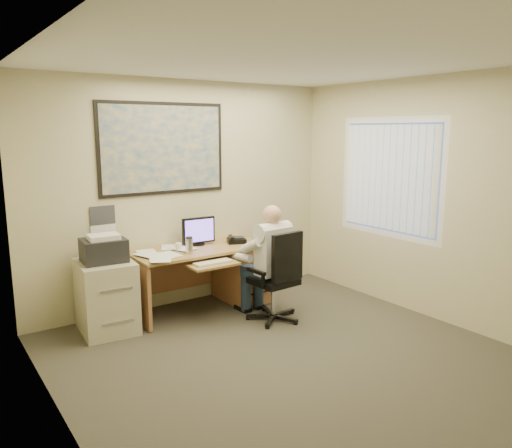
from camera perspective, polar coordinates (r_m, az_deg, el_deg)
room_shell at (r=4.28m, az=5.90°, el=0.37°), size 4.00×4.50×2.70m
desk at (r=6.15m, az=-3.80°, el=-5.10°), size 1.60×0.97×1.08m
world_map at (r=5.95m, az=-10.54°, el=8.47°), size 1.56×0.03×1.06m
wall_calendar at (r=5.78m, az=-17.08°, el=-0.08°), size 0.28×0.01×0.42m
window_blinds at (r=6.21m, az=14.99°, el=5.13°), size 0.06×1.40×1.30m
filing_cabinet at (r=5.54m, az=-16.77°, el=-7.21°), size 0.59×0.69×1.05m
office_chair at (r=5.62m, az=2.29°, el=-8.10°), size 0.66×0.66×1.03m
person at (r=5.58m, az=1.85°, el=-4.47°), size 0.61×0.82×1.30m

